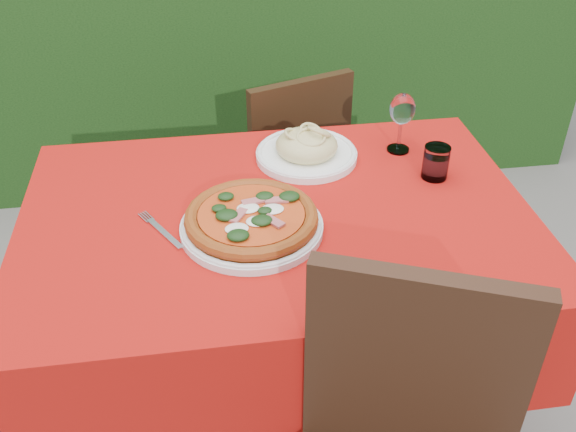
{
  "coord_description": "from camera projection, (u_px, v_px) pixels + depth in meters",
  "views": [
    {
      "loc": [
        -0.16,
        -1.29,
        1.65
      ],
      "look_at": [
        0.02,
        -0.05,
        0.77
      ],
      "focal_mm": 40.0,
      "sensor_mm": 36.0,
      "label": 1
    }
  ],
  "objects": [
    {
      "name": "chair_far",
      "position": [
        288.0,
        163.0,
        2.31
      ],
      "size": [
        0.48,
        0.48,
        0.83
      ],
      "rotation": [
        0.0,
        0.0,
        3.48
      ],
      "color": "black",
      "rests_on": "ground"
    },
    {
      "name": "ground",
      "position": [
        279.0,
        407.0,
        2.01
      ],
      "size": [
        60.0,
        60.0,
        0.0
      ],
      "primitive_type": "plane",
      "color": "#655F5B",
      "rests_on": "ground"
    },
    {
      "name": "fork",
      "position": [
        165.0,
        234.0,
        1.5
      ],
      "size": [
        0.12,
        0.18,
        0.01
      ],
      "primitive_type": "cube",
      "rotation": [
        0.0,
        0.0,
        0.54
      ],
      "color": "silver",
      "rests_on": "dining_table"
    },
    {
      "name": "water_glass",
      "position": [
        436.0,
        164.0,
        1.69
      ],
      "size": [
        0.07,
        0.07,
        0.09
      ],
      "color": "silver",
      "rests_on": "dining_table"
    },
    {
      "name": "pasta_plate",
      "position": [
        307.0,
        149.0,
        1.78
      ],
      "size": [
        0.28,
        0.28,
        0.08
      ],
      "rotation": [
        0.0,
        0.0,
        0.38
      ],
      "color": "white",
      "rests_on": "dining_table"
    },
    {
      "name": "dining_table",
      "position": [
        278.0,
        259.0,
        1.67
      ],
      "size": [
        1.26,
        0.86,
        0.75
      ],
      "color": "#432715",
      "rests_on": "ground"
    },
    {
      "name": "wine_glass",
      "position": [
        402.0,
        111.0,
        1.76
      ],
      "size": [
        0.07,
        0.07,
        0.17
      ],
      "color": "white",
      "rests_on": "dining_table"
    },
    {
      "name": "pizza_plate",
      "position": [
        251.0,
        220.0,
        1.5
      ],
      "size": [
        0.37,
        0.37,
        0.06
      ],
      "rotation": [
        0.0,
        0.0,
        -0.23
      ],
      "color": "silver",
      "rests_on": "dining_table"
    }
  ]
}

